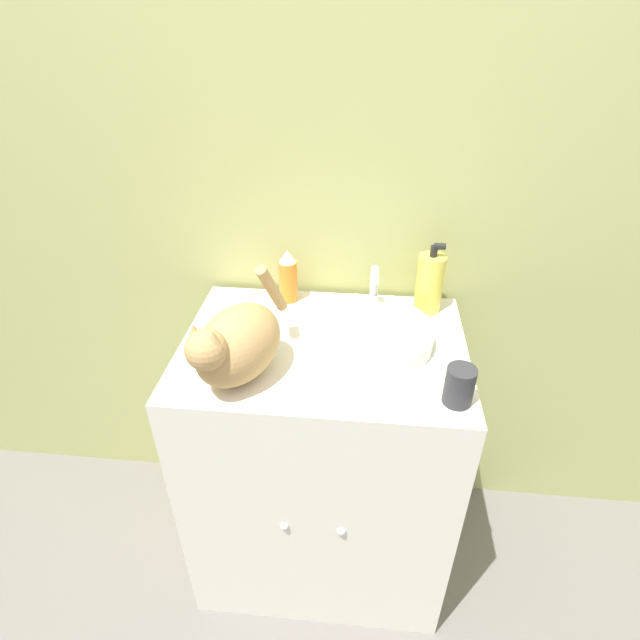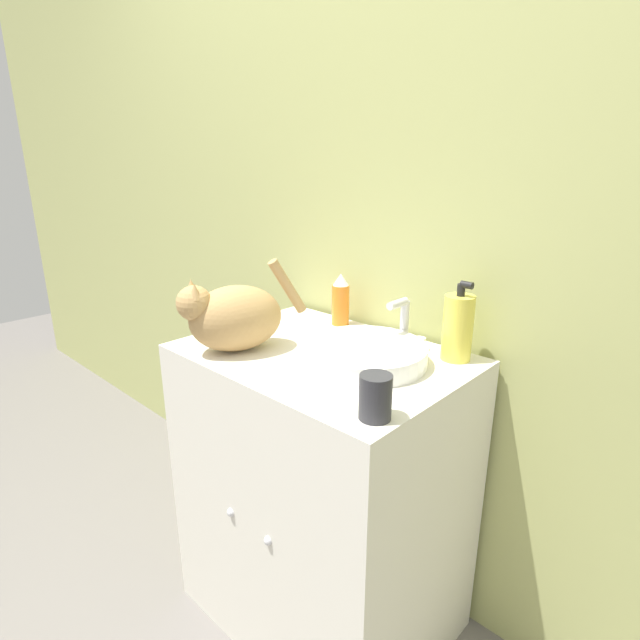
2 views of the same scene
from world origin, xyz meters
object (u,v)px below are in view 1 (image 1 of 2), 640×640
(soap_bottle, at_px, (430,283))
(cup, at_px, (459,386))
(spray_bottle, at_px, (288,277))
(cat, at_px, (236,344))

(soap_bottle, bearing_deg, cup, -84.51)
(soap_bottle, distance_m, cup, 0.39)
(spray_bottle, bearing_deg, cup, -42.31)
(cat, xyz_separation_m, spray_bottle, (0.06, 0.36, -0.02))
(cat, distance_m, spray_bottle, 0.37)
(cat, bearing_deg, spray_bottle, -167.05)
(spray_bottle, bearing_deg, soap_bottle, -1.70)
(cat, relative_size, soap_bottle, 1.68)
(cat, relative_size, spray_bottle, 2.16)
(soap_bottle, height_order, spray_bottle, soap_bottle)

